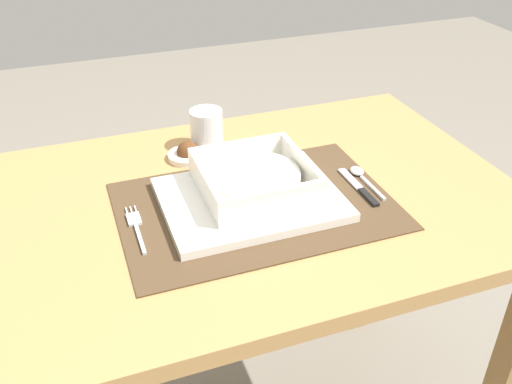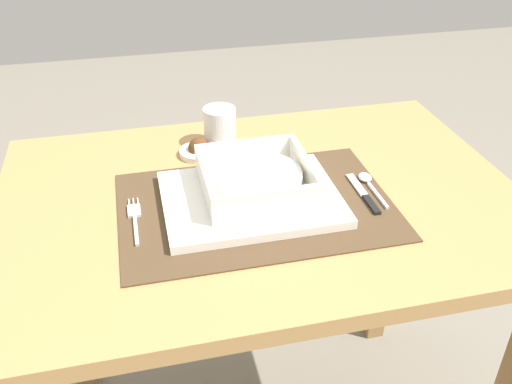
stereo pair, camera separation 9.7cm
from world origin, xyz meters
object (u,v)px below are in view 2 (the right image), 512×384
(spoon, at_px, (368,181))
(dining_table, at_px, (261,245))
(condiment_saucer, at_px, (199,150))
(fork, at_px, (135,217))
(porridge_bowl, at_px, (256,180))
(drinking_glass, at_px, (220,129))
(butter_knife, at_px, (365,196))

(spoon, bearing_deg, dining_table, 172.49)
(dining_table, xyz_separation_m, condiment_saucer, (-0.09, 0.17, 0.13))
(fork, bearing_deg, porridge_bowl, 2.88)
(fork, bearing_deg, condiment_saucer, 53.50)
(porridge_bowl, relative_size, drinking_glass, 2.27)
(condiment_saucer, bearing_deg, drinking_glass, 32.12)
(porridge_bowl, distance_m, spoon, 0.21)
(porridge_bowl, height_order, drinking_glass, drinking_glass)
(dining_table, relative_size, condiment_saucer, 11.71)
(dining_table, bearing_deg, drinking_glass, 100.44)
(drinking_glass, relative_size, condiment_saucer, 1.04)
(butter_knife, bearing_deg, dining_table, 166.99)
(butter_knife, distance_m, drinking_glass, 0.34)
(porridge_bowl, relative_size, condiment_saucer, 2.37)
(porridge_bowl, bearing_deg, dining_table, 43.54)
(butter_knife, bearing_deg, fork, -179.59)
(spoon, height_order, drinking_glass, drinking_glass)
(fork, bearing_deg, butter_knife, -5.65)
(condiment_saucer, bearing_deg, fork, -124.93)
(porridge_bowl, bearing_deg, fork, -175.55)
(porridge_bowl, height_order, spoon, porridge_bowl)
(porridge_bowl, relative_size, fork, 1.38)
(porridge_bowl, xyz_separation_m, condiment_saucer, (-0.08, 0.18, -0.03))
(drinking_glass, bearing_deg, fork, -129.26)
(dining_table, relative_size, spoon, 8.11)
(fork, relative_size, spoon, 1.19)
(spoon, bearing_deg, fork, 178.27)
(porridge_bowl, distance_m, fork, 0.22)
(spoon, bearing_deg, condiment_saucer, 143.40)
(drinking_glass, bearing_deg, butter_knife, -50.40)
(fork, height_order, condiment_saucer, condiment_saucer)
(fork, relative_size, butter_knife, 1.03)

